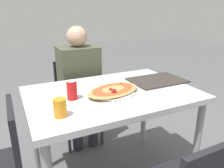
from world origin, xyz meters
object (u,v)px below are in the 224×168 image
(dining_table, at_px, (112,102))
(drink_glass, at_px, (60,108))
(pizza_main, at_px, (113,91))
(chair_far_seated, at_px, (77,96))
(person_seated, at_px, (79,79))
(soda_can, at_px, (72,90))

(dining_table, relative_size, drink_glass, 11.44)
(dining_table, bearing_deg, pizza_main, -98.86)
(chair_far_seated, distance_m, person_seated, 0.24)
(dining_table, bearing_deg, soda_can, -178.24)
(person_seated, bearing_deg, soda_can, 68.37)
(drink_glass, bearing_deg, person_seated, 65.75)
(dining_table, xyz_separation_m, soda_can, (-0.29, -0.01, 0.15))
(pizza_main, bearing_deg, chair_far_seated, 92.78)
(dining_table, relative_size, chair_far_seated, 1.40)
(soda_can, distance_m, drink_glass, 0.24)
(chair_far_seated, relative_size, soda_can, 6.66)
(pizza_main, relative_size, drink_glass, 4.51)
(chair_far_seated, height_order, person_seated, person_seated)
(soda_can, xyz_separation_m, drink_glass, (-0.13, -0.21, -0.01))
(chair_far_seated, height_order, drink_glass, drink_glass)
(soda_can, relative_size, drink_glass, 1.22)
(pizza_main, bearing_deg, soda_can, 174.95)
(chair_far_seated, xyz_separation_m, drink_glass, (-0.37, -0.94, 0.35))
(chair_far_seated, bearing_deg, drink_glass, 68.31)
(pizza_main, bearing_deg, dining_table, 81.14)
(person_seated, distance_m, pizza_main, 0.66)
(person_seated, xyz_separation_m, soda_can, (-0.25, -0.62, 0.14))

